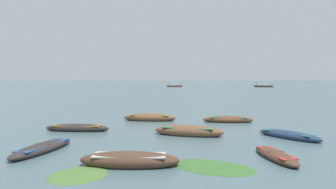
% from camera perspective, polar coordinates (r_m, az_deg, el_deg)
% --- Properties ---
extents(ground_plane, '(6000.00, 6000.00, 0.00)m').
position_cam_1_polar(ground_plane, '(1506.17, 0.18, 2.77)').
color(ground_plane, '#476066').
extents(mountain_1, '(769.71, 769.71, 269.00)m').
position_cam_1_polar(mountain_1, '(2402.62, -12.19, 5.97)').
color(mountain_1, slate).
rests_on(mountain_1, ground).
extents(mountain_2, '(1183.64, 1183.64, 407.63)m').
position_cam_1_polar(mountain_2, '(2185.71, 4.71, 8.16)').
color(mountain_2, slate).
rests_on(mountain_2, ground).
extents(mountain_3, '(857.24, 857.24, 250.24)m').
position_cam_1_polar(mountain_3, '(2365.29, 24.94, 5.58)').
color(mountain_3, '#56665B').
rests_on(mountain_3, ground).
extents(rowboat_0, '(4.56, 1.48, 0.63)m').
position_cam_1_polar(rowboat_0, '(21.73, -16.91, -6.21)').
color(rowboat_0, '#2D2826').
rests_on(rowboat_0, ground).
extents(rowboat_1, '(4.24, 1.55, 0.73)m').
position_cam_1_polar(rowboat_1, '(12.73, -7.24, -12.43)').
color(rowboat_1, '#4C3323').
rests_on(rowboat_1, ground).
extents(rowboat_2, '(4.30, 1.71, 0.63)m').
position_cam_1_polar(rowboat_2, '(25.59, 11.67, -4.77)').
color(rowboat_2, brown).
rests_on(rowboat_2, ground).
extents(rowboat_3, '(1.46, 3.59, 0.46)m').
position_cam_1_polar(rowboat_3, '(14.54, 20.23, -10.99)').
color(rowboat_3, '#4C3323').
rests_on(rowboat_3, ground).
extents(rowboat_4, '(3.39, 3.96, 0.56)m').
position_cam_1_polar(rowboat_4, '(19.75, 22.48, -7.27)').
color(rowboat_4, navy).
rests_on(rowboat_4, ground).
extents(rowboat_5, '(4.75, 2.69, 0.82)m').
position_cam_1_polar(rowboat_5, '(19.28, 4.18, -7.06)').
color(rowboat_5, brown).
rests_on(rowboat_5, ground).
extents(rowboat_6, '(2.23, 4.58, 0.54)m').
position_cam_1_polar(rowboat_6, '(16.25, -22.83, -9.48)').
color(rowboat_6, '#2D2826').
rests_on(rowboat_6, ground).
extents(rowboat_7, '(4.74, 2.03, 0.80)m').
position_cam_1_polar(rowboat_7, '(26.04, -3.36, -4.48)').
color(rowboat_7, brown).
rests_on(rowboat_7, ground).
extents(ferry_0, '(9.36, 6.27, 2.54)m').
position_cam_1_polar(ferry_0, '(148.11, 18.14, 1.55)').
color(ferry_0, '#4C3323').
rests_on(ferry_0, ground).
extents(ferry_1, '(7.51, 4.24, 2.54)m').
position_cam_1_polar(ferry_1, '(143.01, 1.46, 1.65)').
color(ferry_1, brown).
rests_on(ferry_1, ground).
extents(weed_patch_1, '(4.10, 3.49, 0.14)m').
position_cam_1_polar(weed_patch_1, '(12.59, 8.69, -13.70)').
color(weed_patch_1, '#38662D').
rests_on(weed_patch_1, ground).
extents(weed_patch_2, '(3.03, 3.10, 0.14)m').
position_cam_1_polar(weed_patch_2, '(12.01, -16.74, -14.62)').
color(weed_patch_2, '#477033').
rests_on(weed_patch_2, ground).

